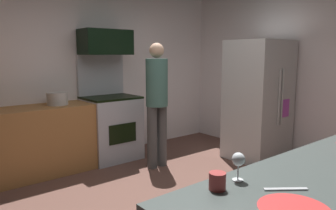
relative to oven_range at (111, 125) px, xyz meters
The scene contains 11 objects.
wall_back 0.91m from the oven_range, 128.62° to the left, with size 5.20×0.12×2.60m, color silver.
wall_right 3.09m from the oven_range, 41.30° to the right, with size 0.12×4.80×2.60m, color silver.
lower_cabinet_run 1.19m from the oven_range, behind, with size 2.40×0.60×0.90m, color #A36937.
oven_range is the anchor object (origin of this frame).
microwave 1.23m from the oven_range, 90.00° to the left, with size 0.74×0.38×0.37m, color black.
refrigerator 2.24m from the oven_range, 38.23° to the right, with size 0.82×0.75×1.77m.
person_cook 0.92m from the oven_range, 67.13° to the right, with size 0.31×0.30×1.72m.
wine_glass_near 3.38m from the oven_range, 107.54° to the right, with size 0.07×0.07×0.16m.
mug_coffee 3.44m from the oven_range, 110.24° to the right, with size 0.09×0.09×0.09m, color #9F3533.
knife_chef 3.56m from the oven_range, 105.05° to the right, with size 0.22×0.02×0.01m, color #B7BABF.
stock_pot 0.92m from the oven_range, behind, with size 0.27×0.27×0.17m, color beige.
Camera 1 is at (-2.04, -2.25, 1.57)m, focal length 34.47 mm.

